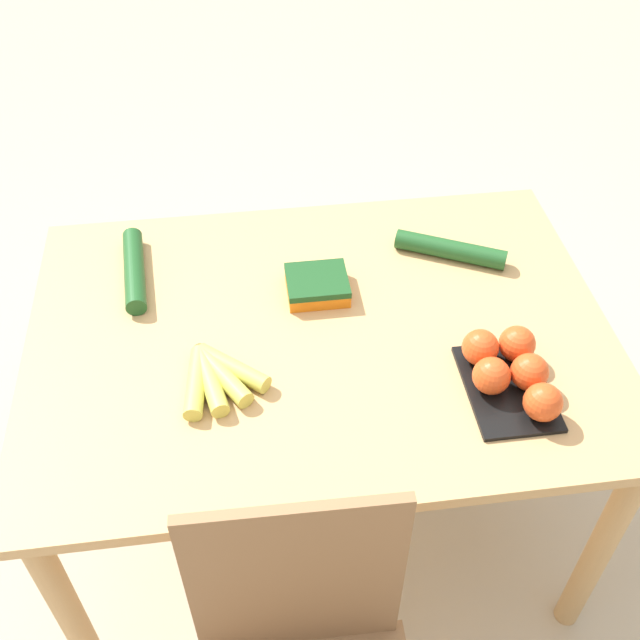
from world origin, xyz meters
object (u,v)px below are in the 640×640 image
object	(u,v)px
carrot_bag	(317,284)
cucumber_near	(450,249)
banana_bunch	(215,375)
tomato_pack	(511,371)
cucumber_far	(134,270)

from	to	relation	value
carrot_bag	cucumber_near	xyz separation A→B (m)	(-0.35, -0.09, -0.00)
carrot_bag	cucumber_near	size ratio (longest dim) A/B	0.54
cucumber_near	banana_bunch	bearing A→B (deg)	29.65
tomato_pack	cucumber_far	bearing A→B (deg)	-29.53
banana_bunch	cucumber_near	size ratio (longest dim) A/B	0.73
tomato_pack	carrot_bag	world-z (taller)	tomato_pack
tomato_pack	cucumber_far	size ratio (longest dim) A/B	0.90
tomato_pack	carrot_bag	distance (m)	0.50
tomato_pack	cucumber_far	distance (m)	0.92
carrot_bag	cucumber_far	world-z (taller)	cucumber_far
cucumber_far	banana_bunch	bearing A→B (deg)	116.77
banana_bunch	cucumber_far	bearing A→B (deg)	-63.23
tomato_pack	carrot_bag	bearing A→B (deg)	-43.02
tomato_pack	cucumber_near	size ratio (longest dim) A/B	0.94
banana_bunch	cucumber_far	world-z (taller)	cucumber_far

